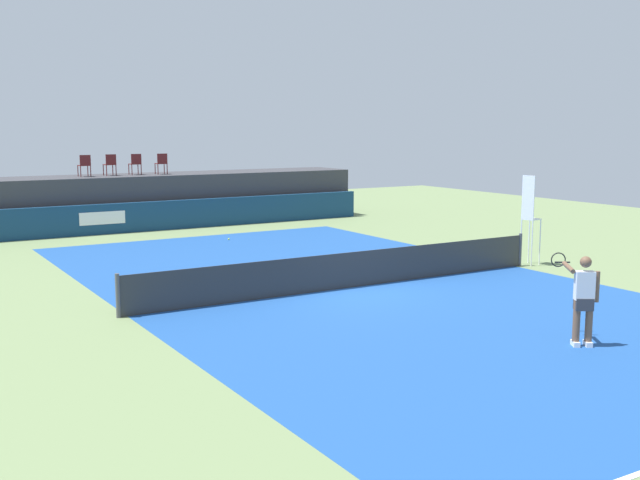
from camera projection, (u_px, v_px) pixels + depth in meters
ground_plane at (295, 270)px, 22.64m from camera, size 48.00×48.00×0.00m
court_inner at (351, 287)px, 20.10m from camera, size 12.00×22.00×0.00m
sponsor_wall at (171, 215)px, 31.44m from camera, size 18.00×0.22×1.20m
spectator_platform at (157, 199)px, 32.90m from camera, size 18.00×2.80×2.20m
spectator_chair_far_left at (85, 165)px, 30.92m from camera, size 0.45×0.45×0.89m
spectator_chair_left at (110, 164)px, 31.62m from camera, size 0.46×0.46×0.89m
spectator_chair_center at (135, 163)px, 32.13m from camera, size 0.45×0.45×0.89m
spectator_chair_right at (161, 163)px, 32.52m from camera, size 0.45×0.45×0.89m
umpire_chair at (529, 214)px, 23.18m from camera, size 0.49×0.49×2.76m
tennis_net at (351, 270)px, 20.03m from camera, size 12.40×0.02×0.95m
net_post_near at (118, 296)px, 16.86m from camera, size 0.10×0.10×1.00m
net_post_far at (520, 250)px, 23.19m from camera, size 0.10×0.10×1.00m
tennis_player at (583, 297)px, 14.63m from camera, size 0.72×1.25×1.77m
tennis_ball at (229, 239)px, 28.53m from camera, size 0.07×0.07×0.07m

